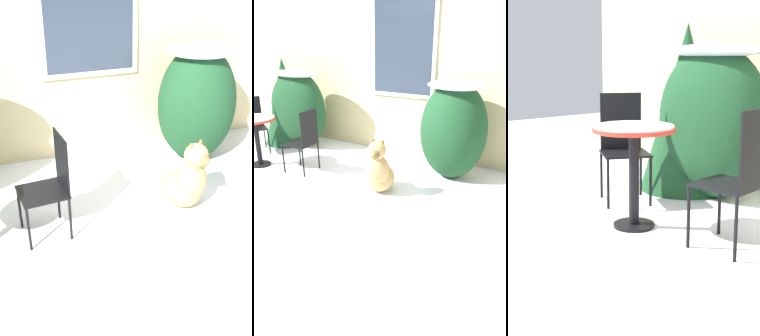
{
  "view_description": "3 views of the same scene",
  "coord_description": "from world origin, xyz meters",
  "views": [
    {
      "loc": [
        -1.17,
        -2.59,
        2.35
      ],
      "look_at": [
        0.0,
        0.6,
        0.55
      ],
      "focal_mm": 45.0,
      "sensor_mm": 36.0,
      "label": 1
    },
    {
      "loc": [
        2.66,
        -2.77,
        1.92
      ],
      "look_at": [
        0.61,
        0.65,
        0.32
      ],
      "focal_mm": 35.0,
      "sensor_mm": 36.0,
      "label": 2
    },
    {
      "loc": [
        1.25,
        -2.06,
        1.27
      ],
      "look_at": [
        -1.51,
        0.45,
        0.46
      ],
      "focal_mm": 55.0,
      "sensor_mm": 36.0,
      "label": 3
    }
  ],
  "objects": [
    {
      "name": "ground_plane",
      "position": [
        0.0,
        0.0,
        0.0
      ],
      "size": [
        16.0,
        16.0,
        0.0
      ],
      "primitive_type": "plane",
      "color": "white"
    },
    {
      "name": "house_wall",
      "position": [
        0.01,
        2.2,
        1.67
      ],
      "size": [
        8.0,
        0.1,
        3.33
      ],
      "color": "#D1BC84",
      "rests_on": "ground_plane"
    },
    {
      "name": "shrub_middle",
      "position": [
        1.25,
        1.58,
        0.73
      ],
      "size": [
        0.93,
        0.86,
        1.38
      ],
      "color": "#194223",
      "rests_on": "ground_plane"
    },
    {
      "name": "patio_chair_far_side",
      "position": [
        -0.69,
        0.63,
        0.51
      ],
      "size": [
        0.44,
        0.44,
        0.95
      ],
      "rotation": [
        0.0,
        0.0,
        -1.49
      ],
      "color": "black",
      "rests_on": "ground_plane"
    },
    {
      "name": "dog",
      "position": [
        0.63,
        0.59,
        0.28
      ],
      "size": [
        0.51,
        0.66,
        0.76
      ],
      "rotation": [
        0.0,
        0.0,
        0.31
      ],
      "color": "tan",
      "rests_on": "ground_plane"
    }
  ]
}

